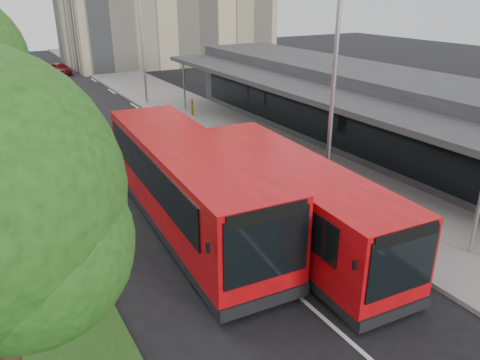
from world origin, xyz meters
The scene contains 13 objects.
ground centered at (0.00, 0.00, 0.00)m, with size 120.00×120.00×0.00m, color black.
pavement centered at (6.00, 20.00, 0.07)m, with size 5.00×80.00×0.15m, color gray.
lane_centre_line centered at (0.00, 15.00, 0.01)m, with size 0.12×70.00×0.01m, color silver.
kerb_dashes centered at (3.30, 19.00, 0.01)m, with size 0.12×56.00×0.01m.
station_building centered at (10.86, 8.00, 2.04)m, with size 7.70×26.00×4.00m.
lamp_post_near centered at (4.12, 2.00, 4.72)m, with size 1.44×0.28×8.00m.
lamp_post_far centered at (4.12, 22.00, 4.72)m, with size 1.44×0.28×8.00m.
bus_main centered at (1.64, 0.67, 1.42)m, with size 3.10×9.90×2.76m.
bus_second centered at (-0.90, 3.21, 1.59)m, with size 3.43×11.12×3.11m.
litter_bin centered at (5.23, 9.49, 0.62)m, with size 0.52×0.52×0.94m, color #3D2219.
bollard centered at (5.59, 17.15, 0.66)m, with size 0.16×0.16×1.02m, color yellow.
car_near centered at (1.31, 38.81, 0.57)m, with size 1.34×3.32×1.13m, color #5B0D13.
car_far centered at (-0.72, 43.21, 0.59)m, with size 1.24×3.56×1.17m, color navy.
Camera 1 is at (-6.71, -10.41, 7.80)m, focal length 35.00 mm.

